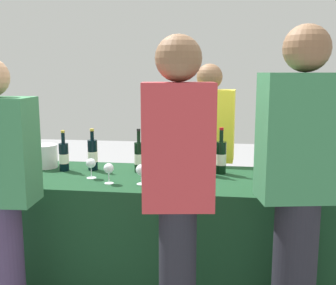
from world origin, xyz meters
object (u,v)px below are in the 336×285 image
Objects in this scene: wine_bottle_3 at (169,154)px; guest_2 at (299,183)px; wine_glass_2 at (141,171)px; server_pouring at (208,152)px; wine_glass_1 at (109,169)px; guest_1 at (178,188)px; wine_glass_4 at (298,174)px; wine_bottle_7 at (315,161)px; wine_bottle_0 at (64,157)px; wine_bottle_4 at (208,161)px; wine_bottle_5 at (221,157)px; wine_glass_0 at (91,164)px; wine_bottle_2 at (139,157)px; wine_bottle_6 at (285,164)px; ice_bucket at (45,156)px; wine_glass_3 at (185,166)px; wine_bottle_1 at (93,155)px.

guest_2 is (0.80, -0.85, 0.04)m from wine_bottle_3.
wine_glass_2 is 0.09× the size of server_pouring.
wine_bottle_3 is 2.45× the size of wine_glass_1.
guest_1 is at bearing -47.51° from wine_glass_1.
wine_bottle_7 is at bearing 61.68° from wine_glass_4.
wine_glass_1 is at bearing -164.90° from wine_bottle_7.
wine_bottle_3 is at bearing 8.00° from wine_bottle_0.
guest_2 is (-0.26, -0.81, 0.05)m from wine_bottle_7.
guest_1 is at bearing -62.39° from wine_glass_2.
wine_bottle_5 is (0.09, 0.06, 0.02)m from wine_bottle_4.
wine_bottle_3 is 0.20× the size of guest_1.
wine_bottle_2 is at bearing 36.40° from wine_glass_0.
wine_bottle_5 is 2.44× the size of wine_glass_1.
wine_bottle_6 is 2.12× the size of wine_glass_0.
wine_bottle_4 is at bearing 0.55° from wine_bottle_0.
wine_bottle_2 is 0.76m from ice_bucket.
wine_bottle_4 is at bearing 177.46° from wine_bottle_6.
wine_bottle_5 is at bearing 69.25° from guest_1.
guest_1 is at bearing -87.76° from wine_glass_3.
wine_bottle_1 is 0.93× the size of wine_bottle_5.
ice_bucket reaches higher than wine_glass_2.
wine_glass_3 is 0.08× the size of guest_1.
wine_glass_4 is (1.09, -0.29, -0.02)m from wine_bottle_2.
wine_bottle_1 is 1.03× the size of wine_bottle_4.
wine_bottle_3 is at bearing 1.55° from ice_bucket.
wine_bottle_4 reaches higher than wine_glass_2.
guest_2 is (1.58, -0.74, 0.05)m from wine_bottle_0.
wine_glass_4 is (0.88, -0.37, -0.03)m from wine_bottle_3.
wine_bottle_3 is 2.41× the size of wine_glass_3.
wine_bottle_1 is 1.41m from wine_bottle_6.
ice_bucket is at bearing 131.75° from guest_1.
wine_glass_2 is at bearing -24.13° from ice_bucket.
wine_glass_3 is at bearing 2.24° from wine_glass_0.
wine_bottle_3 is 0.95m from wine_glass_4.
wine_bottle_1 is 1.63m from wine_bottle_7.
wine_bottle_6 is at bearing 16.25° from wine_glass_2.
wine_bottle_0 reaches higher than wine_bottle_7.
ice_bucket is at bearing 149.59° from wine_glass_0.
wine_glass_3 is at bearing -9.85° from wine_bottle_0.
server_pouring is at bearing 79.54° from wine_glass_3.
wine_glass_0 is 0.40m from wine_glass_2.
wine_bottle_7 is 1.24m from wine_glass_2.
wine_bottle_7 is 2.17× the size of wine_glass_1.
wine_bottle_6 is 0.79m from server_pouring.
wine_bottle_1 is 0.56m from wine_glass_2.
wine_bottle_4 is at bearing -3.31° from ice_bucket.
wine_bottle_0 is 1.84m from wine_bottle_7.
wine_bottle_0 is 1.62m from wine_bottle_6.
wine_glass_4 is at bearing 130.59° from server_pouring.
wine_glass_1 is at bearing -177.65° from wine_glass_4.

